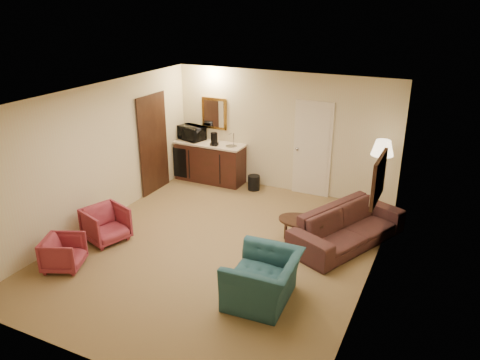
# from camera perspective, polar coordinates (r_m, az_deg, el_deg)

# --- Properties ---
(ground) EXTENTS (6.00, 6.00, 0.00)m
(ground) POSITION_cam_1_polar(r_m,az_deg,el_deg) (8.13, -2.68, -8.27)
(ground) COLOR olive
(ground) RESTS_ON ground
(room_walls) EXTENTS (5.02, 6.01, 2.61)m
(room_walls) POSITION_cam_1_polar(r_m,az_deg,el_deg) (8.12, -0.93, 4.93)
(room_walls) COLOR beige
(room_walls) RESTS_ON ground
(wetbar_cabinet) EXTENTS (1.64, 0.58, 0.92)m
(wetbar_cabinet) POSITION_cam_1_polar(r_m,az_deg,el_deg) (10.84, -3.66, 2.21)
(wetbar_cabinet) COLOR #381611
(wetbar_cabinet) RESTS_ON ground
(sofa) EXTENTS (1.51, 2.29, 0.87)m
(sofa) POSITION_cam_1_polar(r_m,az_deg,el_deg) (8.28, 13.08, -4.87)
(sofa) COLOR black
(sofa) RESTS_ON ground
(teal_armchair) EXTENTS (0.75, 1.10, 0.93)m
(teal_armchair) POSITION_cam_1_polar(r_m,az_deg,el_deg) (6.62, 2.85, -11.11)
(teal_armchair) COLOR #1D484A
(teal_armchair) RESTS_ON ground
(rose_chair_near) EXTENTS (0.80, 0.83, 0.68)m
(rose_chair_near) POSITION_cam_1_polar(r_m,az_deg,el_deg) (8.53, -16.04, -5.03)
(rose_chair_near) COLOR maroon
(rose_chair_near) RESTS_ON ground
(rose_chair_far) EXTENTS (0.72, 0.74, 0.59)m
(rose_chair_far) POSITION_cam_1_polar(r_m,az_deg,el_deg) (7.93, -20.74, -8.14)
(rose_chair_far) COLOR maroon
(rose_chair_far) RESTS_ON ground
(coffee_table) EXTENTS (0.95, 0.81, 0.46)m
(coffee_table) POSITION_cam_1_polar(r_m,az_deg,el_deg) (8.20, 7.42, -6.29)
(coffee_table) COLOR black
(coffee_table) RESTS_ON ground
(floor_lamp) EXTENTS (0.51, 0.51, 1.57)m
(floor_lamp) POSITION_cam_1_polar(r_m,az_deg,el_deg) (9.26, 16.58, 0.05)
(floor_lamp) COLOR gold
(floor_lamp) RESTS_ON ground
(waste_bin) EXTENTS (0.27, 0.27, 0.33)m
(waste_bin) POSITION_cam_1_polar(r_m,az_deg,el_deg) (10.41, 1.70, -0.33)
(waste_bin) COLOR black
(waste_bin) RESTS_ON ground
(microwave) EXTENTS (0.66, 0.48, 0.40)m
(microwave) POSITION_cam_1_polar(r_m,az_deg,el_deg) (10.93, -5.92, 5.93)
(microwave) COLOR black
(microwave) RESTS_ON wetbar_cabinet
(coffee_maker) EXTENTS (0.17, 0.17, 0.29)m
(coffee_maker) POSITION_cam_1_polar(r_m,az_deg,el_deg) (10.48, -3.17, 5.01)
(coffee_maker) COLOR black
(coffee_maker) RESTS_ON wetbar_cabinet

